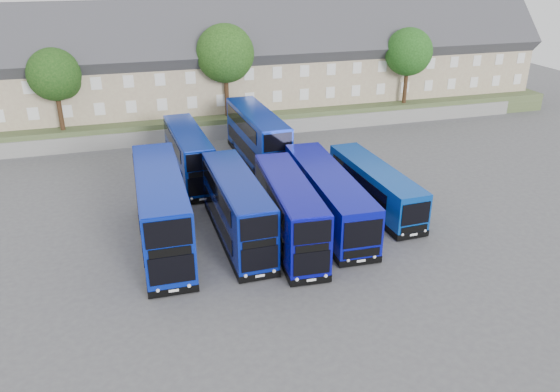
{
  "coord_description": "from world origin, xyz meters",
  "views": [
    {
      "loc": [
        -8.31,
        -28.68,
        17.47
      ],
      "look_at": [
        1.31,
        3.95,
        2.2
      ],
      "focal_mm": 35.0,
      "sensor_mm": 36.0,
      "label": 1
    }
  ],
  "objects_px": {
    "dd_front_mid": "(237,210)",
    "coach_east_a": "(327,197)",
    "tree_west": "(56,76)",
    "tree_far": "(425,39)",
    "dd_front_left": "(162,211)",
    "tree_mid": "(226,55)",
    "tree_east": "(409,54)"
  },
  "relations": [
    {
      "from": "tree_mid",
      "to": "dd_front_left",
      "type": "bearing_deg",
      "value": -111.69
    },
    {
      "from": "dd_front_mid",
      "to": "tree_mid",
      "type": "relative_size",
      "value": 1.2
    },
    {
      "from": "dd_front_mid",
      "to": "dd_front_left",
      "type": "bearing_deg",
      "value": 172.04
    },
    {
      "from": "tree_mid",
      "to": "tree_far",
      "type": "xyz_separation_m",
      "value": [
        26.0,
        6.5,
        -0.34
      ]
    },
    {
      "from": "dd_front_mid",
      "to": "tree_mid",
      "type": "height_order",
      "value": "tree_mid"
    },
    {
      "from": "dd_front_mid",
      "to": "tree_mid",
      "type": "distance_m",
      "value": 23.94
    },
    {
      "from": "tree_west",
      "to": "coach_east_a",
      "type": "bearing_deg",
      "value": -48.98
    },
    {
      "from": "dd_front_mid",
      "to": "tree_east",
      "type": "distance_m",
      "value": 33.26
    },
    {
      "from": "tree_east",
      "to": "tree_far",
      "type": "height_order",
      "value": "tree_far"
    },
    {
      "from": "coach_east_a",
      "to": "tree_mid",
      "type": "height_order",
      "value": "tree_mid"
    },
    {
      "from": "tree_mid",
      "to": "dd_front_mid",
      "type": "bearing_deg",
      "value": -100.16
    },
    {
      "from": "tree_west",
      "to": "tree_far",
      "type": "height_order",
      "value": "tree_far"
    },
    {
      "from": "coach_east_a",
      "to": "tree_far",
      "type": "relative_size",
      "value": 1.52
    },
    {
      "from": "tree_west",
      "to": "tree_east",
      "type": "height_order",
      "value": "tree_east"
    },
    {
      "from": "dd_front_left",
      "to": "tree_west",
      "type": "distance_m",
      "value": 23.36
    },
    {
      "from": "coach_east_a",
      "to": "tree_west",
      "type": "distance_m",
      "value": 28.78
    },
    {
      "from": "dd_front_left",
      "to": "tree_mid",
      "type": "relative_size",
      "value": 1.35
    },
    {
      "from": "coach_east_a",
      "to": "tree_west",
      "type": "bearing_deg",
      "value": 133.4
    },
    {
      "from": "coach_east_a",
      "to": "tree_east",
      "type": "distance_m",
      "value": 28.13
    },
    {
      "from": "tree_east",
      "to": "tree_far",
      "type": "xyz_separation_m",
      "value": [
        6.0,
        7.0,
        0.34
      ]
    },
    {
      "from": "dd_front_left",
      "to": "tree_west",
      "type": "relative_size",
      "value": 1.61
    },
    {
      "from": "dd_front_left",
      "to": "tree_far",
      "type": "distance_m",
      "value": 45.49
    },
    {
      "from": "dd_front_left",
      "to": "dd_front_mid",
      "type": "xyz_separation_m",
      "value": [
        4.76,
        -0.58,
        -0.27
      ]
    },
    {
      "from": "tree_mid",
      "to": "tree_far",
      "type": "height_order",
      "value": "tree_mid"
    },
    {
      "from": "coach_east_a",
      "to": "tree_far",
      "type": "height_order",
      "value": "tree_far"
    },
    {
      "from": "dd_front_left",
      "to": "tree_west",
      "type": "height_order",
      "value": "tree_west"
    },
    {
      "from": "dd_front_mid",
      "to": "coach_east_a",
      "type": "relative_size",
      "value": 0.83
    },
    {
      "from": "dd_front_left",
      "to": "tree_east",
      "type": "distance_m",
      "value": 36.47
    },
    {
      "from": "tree_mid",
      "to": "tree_east",
      "type": "relative_size",
      "value": 1.12
    },
    {
      "from": "dd_front_left",
      "to": "tree_mid",
      "type": "xyz_separation_m",
      "value": [
        8.85,
        22.25,
        5.66
      ]
    },
    {
      "from": "dd_front_mid",
      "to": "tree_west",
      "type": "xyz_separation_m",
      "value": [
        -11.91,
        22.33,
        4.92
      ]
    },
    {
      "from": "dd_front_mid",
      "to": "tree_west",
      "type": "distance_m",
      "value": 25.78
    }
  ]
}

